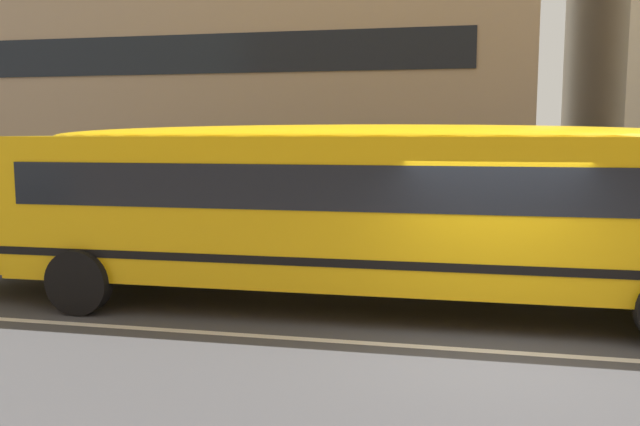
{
  "coord_description": "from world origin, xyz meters",
  "views": [
    {
      "loc": [
        -0.5,
        -8.75,
        2.89
      ],
      "look_at": [
        -2.54,
        0.93,
        1.68
      ],
      "focal_mm": 36.93,
      "sensor_mm": 36.0,
      "label": 1
    }
  ],
  "objects": [
    {
      "name": "sidewalk_far",
      "position": [
        0.0,
        7.75,
        0.01
      ],
      "size": [
        120.0,
        3.0,
        0.01
      ],
      "primitive_type": "cube",
      "color": "gray",
      "rests_on": "ground_plane"
    },
    {
      "name": "ground_plane",
      "position": [
        0.0,
        0.0,
        0.0
      ],
      "size": [
        400.0,
        400.0,
        0.0
      ],
      "primitive_type": "plane",
      "color": "#424244"
    },
    {
      "name": "school_bus",
      "position": [
        -2.27,
        1.86,
        1.8
      ],
      "size": [
        13.55,
        3.2,
        3.03
      ],
      "rotation": [
        0.0,
        0.0,
        3.15
      ],
      "color": "yellow",
      "rests_on": "ground_plane"
    },
    {
      "name": "lane_centreline",
      "position": [
        0.0,
        0.0,
        0.0
      ],
      "size": [
        110.0,
        0.16,
        0.01
      ],
      "primitive_type": "cube",
      "color": "silver",
      "rests_on": "ground_plane"
    }
  ]
}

